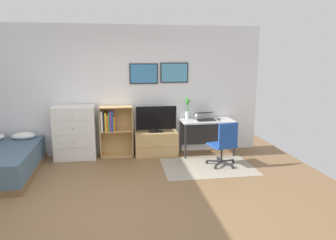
{
  "coord_description": "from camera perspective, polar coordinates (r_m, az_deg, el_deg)",
  "views": [
    {
      "loc": [
        0.08,
        -4.01,
        2.0
      ],
      "look_at": [
        0.92,
        1.5,
        0.89
      ],
      "focal_mm": 32.46,
      "sensor_mm": 36.0,
      "label": 1
    }
  ],
  "objects": [
    {
      "name": "ground_plane",
      "position": [
        4.49,
        -9.12,
        -15.35
      ],
      "size": [
        7.2,
        7.2,
        0.0
      ],
      "primitive_type": "plane",
      "color": "brown"
    },
    {
      "name": "wall_back_with_posters",
      "position": [
        6.47,
        -9.28,
        5.43
      ],
      "size": [
        6.12,
        0.09,
        2.7
      ],
      "color": "white",
      "rests_on": "ground_plane"
    },
    {
      "name": "area_rug",
      "position": [
        5.89,
        7.44,
        -8.62
      ],
      "size": [
        1.7,
        1.2,
        0.01
      ],
      "primitive_type": "cube",
      "color": "#9E937F",
      "rests_on": "ground_plane"
    },
    {
      "name": "dresser",
      "position": [
        6.41,
        -17.09,
        -2.3
      ],
      "size": [
        0.82,
        0.46,
        1.1
      ],
      "color": "white",
      "rests_on": "ground_plane"
    },
    {
      "name": "bookshelf",
      "position": [
        6.39,
        -10.26,
        -1.42
      ],
      "size": [
        0.67,
        0.3,
        1.05
      ],
      "color": "tan",
      "rests_on": "ground_plane"
    },
    {
      "name": "tv_stand",
      "position": [
        6.46,
        -2.2,
        -4.4
      ],
      "size": [
        0.89,
        0.41,
        0.5
      ],
      "color": "tan",
      "rests_on": "ground_plane"
    },
    {
      "name": "television",
      "position": [
        6.32,
        -2.22,
        0.14
      ],
      "size": [
        0.85,
        0.16,
        0.55
      ],
      "color": "black",
      "rests_on": "tv_stand"
    },
    {
      "name": "desk",
      "position": [
        6.57,
        7.18,
        -1.09
      ],
      "size": [
        1.1,
        0.57,
        0.74
      ],
      "color": "silver",
      "rests_on": "ground_plane"
    },
    {
      "name": "office_chair",
      "position": [
        5.81,
        10.56,
        -4.29
      ],
      "size": [
        0.58,
        0.57,
        0.86
      ],
      "rotation": [
        0.0,
        0.0,
        0.23
      ],
      "color": "#232326",
      "rests_on": "ground_plane"
    },
    {
      "name": "laptop",
      "position": [
        6.51,
        6.93,
        0.64
      ],
      "size": [
        0.41,
        0.43,
        0.17
      ],
      "rotation": [
        0.0,
        0.0,
        0.06
      ],
      "color": "black",
      "rests_on": "desk"
    },
    {
      "name": "computer_mouse",
      "position": [
        6.49,
        9.48,
        0.09
      ],
      "size": [
        0.06,
        0.1,
        0.03
      ],
      "primitive_type": "ellipsoid",
      "color": "#262628",
      "rests_on": "desk"
    },
    {
      "name": "bamboo_vase",
      "position": [
        6.53,
        3.67,
        2.1
      ],
      "size": [
        0.1,
        0.11,
        0.46
      ],
      "color": "silver",
      "rests_on": "desk"
    },
    {
      "name": "wine_glass",
      "position": [
        6.31,
        5.36,
        0.97
      ],
      "size": [
        0.07,
        0.07,
        0.18
      ],
      "color": "silver",
      "rests_on": "desk"
    }
  ]
}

